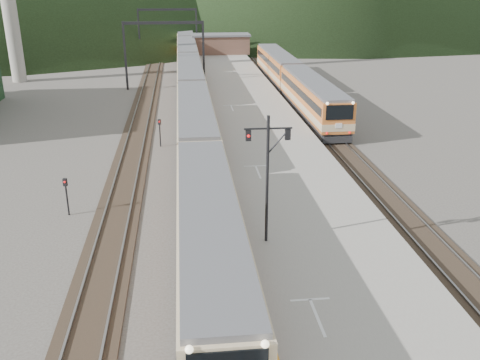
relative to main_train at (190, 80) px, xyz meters
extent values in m
cube|color=black|center=(0.00, -9.84, -1.89)|extent=(2.60, 200.00, 0.12)
cube|color=slate|center=(-0.72, -9.84, -1.79)|extent=(0.10, 200.00, 0.14)
cube|color=slate|center=(0.72, -9.84, -1.79)|extent=(0.10, 200.00, 0.14)
cube|color=black|center=(-5.00, -9.84, -1.89)|extent=(2.60, 200.00, 0.12)
cube|color=slate|center=(-5.72, -9.84, -1.79)|extent=(0.10, 200.00, 0.14)
cube|color=slate|center=(-4.28, -9.84, -1.79)|extent=(0.10, 200.00, 0.14)
cube|color=black|center=(11.50, -9.84, -1.89)|extent=(2.60, 200.00, 0.12)
cube|color=slate|center=(10.78, -9.84, -1.79)|extent=(0.10, 200.00, 0.14)
cube|color=slate|center=(12.22, -9.84, -1.79)|extent=(0.10, 200.00, 0.14)
cube|color=gray|center=(5.60, -11.84, -1.45)|extent=(8.00, 100.00, 1.00)
cube|color=black|center=(-7.50, 5.16, 2.05)|extent=(0.25, 0.25, 8.00)
cube|color=black|center=(1.80, 5.16, 2.05)|extent=(0.25, 0.25, 8.00)
cube|color=black|center=(-2.85, 5.16, 5.85)|extent=(9.30, 0.22, 0.35)
cube|color=black|center=(-7.50, 30.16, 2.05)|extent=(0.25, 0.25, 8.00)
cube|color=black|center=(1.80, 30.16, 2.05)|extent=(0.25, 0.25, 8.00)
cube|color=black|center=(-2.85, 30.16, 5.85)|extent=(9.30, 0.22, 0.35)
cube|color=brown|center=(5.60, 28.16, 0.45)|extent=(9.00, 4.00, 2.80)
cube|color=slate|center=(5.60, 28.16, 2.00)|extent=(9.40, 4.40, 0.30)
cube|color=#C8B188|center=(0.00, -38.90, 0.00)|extent=(2.82, 18.95, 3.44)
cube|color=#C8B188|center=(0.00, -19.45, 0.00)|extent=(2.82, 18.95, 3.44)
cube|color=#C8B188|center=(0.00, 0.00, 0.00)|extent=(2.82, 18.95, 3.44)
cube|color=#C8B188|center=(0.00, 19.45, 0.00)|extent=(2.82, 18.95, 3.44)
cube|color=#C8B188|center=(0.00, 38.90, 0.00)|extent=(2.82, 18.95, 3.44)
cube|color=#CD6C2D|center=(11.50, -10.60, -0.05)|extent=(2.74, 18.43, 3.35)
cube|color=#CD6C2D|center=(11.50, 8.34, -0.05)|extent=(2.74, 18.43, 3.35)
cylinder|color=black|center=(2.83, -37.44, 2.18)|extent=(0.14, 0.14, 6.26)
cube|color=black|center=(2.83, -37.44, 4.71)|extent=(2.20, 0.11, 0.07)
cube|color=black|center=(1.93, -37.42, 4.41)|extent=(0.25, 0.19, 0.50)
cube|color=black|center=(3.73, -37.45, 4.41)|extent=(0.25, 0.19, 0.50)
cylinder|color=black|center=(-2.87, -18.29, -0.95)|extent=(0.10, 0.10, 2.00)
cube|color=black|center=(-2.87, -18.29, 0.10)|extent=(0.26, 0.23, 0.45)
cylinder|color=black|center=(-7.82, -31.10, -0.95)|extent=(0.10, 0.10, 2.00)
cube|color=black|center=(-7.82, -31.10, 0.10)|extent=(0.25, 0.20, 0.45)
camera|label=1|loc=(-0.97, -60.42, 11.22)|focal=40.00mm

